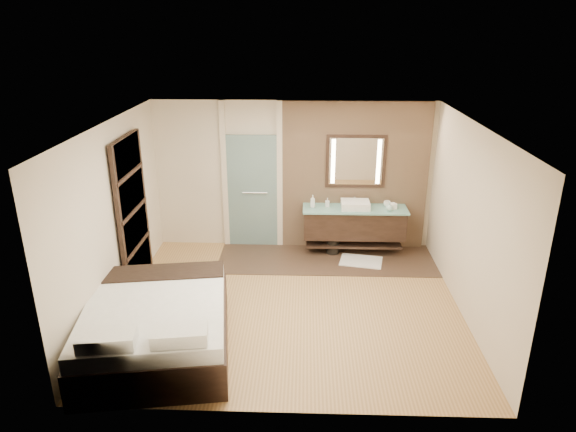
{
  "coord_description": "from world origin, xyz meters",
  "views": [
    {
      "loc": [
        0.21,
        -6.68,
        3.97
      ],
      "look_at": [
        -0.04,
        0.6,
        1.2
      ],
      "focal_mm": 32.0,
      "sensor_mm": 36.0,
      "label": 1
    }
  ],
  "objects_px": {
    "vanity": "(354,223)",
    "waste_bin": "(333,246)",
    "mirror_unit": "(356,161)",
    "bed": "(157,326)"
  },
  "relations": [
    {
      "from": "bed",
      "to": "waste_bin",
      "type": "xyz_separation_m",
      "value": [
        2.37,
        3.01,
        -0.21
      ]
    },
    {
      "from": "mirror_unit",
      "to": "bed",
      "type": "relative_size",
      "value": 0.44
    },
    {
      "from": "vanity",
      "to": "bed",
      "type": "bearing_deg",
      "value": -131.78
    },
    {
      "from": "vanity",
      "to": "waste_bin",
      "type": "distance_m",
      "value": 0.58
    },
    {
      "from": "vanity",
      "to": "mirror_unit",
      "type": "relative_size",
      "value": 1.75
    },
    {
      "from": "vanity",
      "to": "waste_bin",
      "type": "bearing_deg",
      "value": -169.69
    },
    {
      "from": "mirror_unit",
      "to": "waste_bin",
      "type": "relative_size",
      "value": 3.75
    },
    {
      "from": "vanity",
      "to": "bed",
      "type": "distance_m",
      "value": 4.13
    },
    {
      "from": "vanity",
      "to": "mirror_unit",
      "type": "xyz_separation_m",
      "value": [
        0.0,
        0.24,
        1.07
      ]
    },
    {
      "from": "mirror_unit",
      "to": "bed",
      "type": "distance_m",
      "value": 4.5
    }
  ]
}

